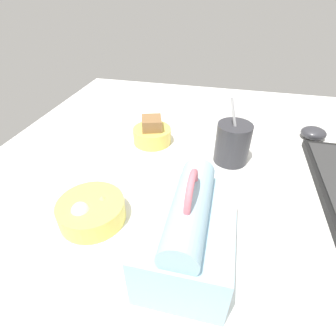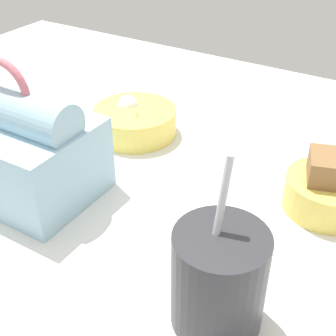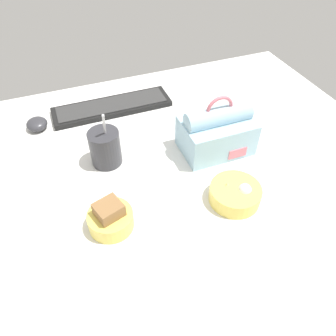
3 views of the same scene
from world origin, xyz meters
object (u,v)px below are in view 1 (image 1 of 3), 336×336
at_px(bento_bowl_sandwich, 152,133).
at_px(computer_mouse, 313,133).
at_px(lunch_bag, 188,232).
at_px(bento_bowl_snacks, 92,210).
at_px(soup_cup, 233,142).

distance_m(bento_bowl_sandwich, computer_mouse, 0.48).
xyz_separation_m(lunch_bag, bento_bowl_sandwich, (-0.36, -0.17, -0.04)).
xyz_separation_m(bento_bowl_sandwich, bento_bowl_snacks, (0.32, -0.03, -0.01)).
xyz_separation_m(bento_bowl_snacks, computer_mouse, (-0.45, 0.50, -0.01)).
distance_m(soup_cup, bento_bowl_snacks, 0.38).
distance_m(lunch_bag, computer_mouse, 0.58).
bearing_deg(computer_mouse, lunch_bag, -31.08).
height_order(bento_bowl_sandwich, computer_mouse, bento_bowl_sandwich).
xyz_separation_m(bento_bowl_sandwich, computer_mouse, (-0.13, 0.46, -0.01)).
bearing_deg(lunch_bag, bento_bowl_snacks, -102.65).
bearing_deg(bento_bowl_snacks, computer_mouse, 132.07).
distance_m(bento_bowl_sandwich, bento_bowl_snacks, 0.32).
relative_size(lunch_bag, bento_bowl_sandwich, 1.87).
relative_size(lunch_bag, soup_cup, 1.16).
relative_size(soup_cup, computer_mouse, 2.44).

